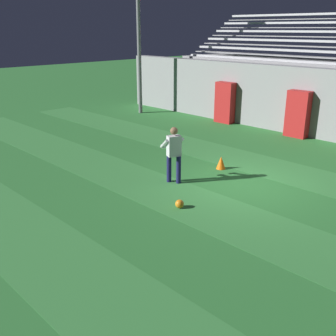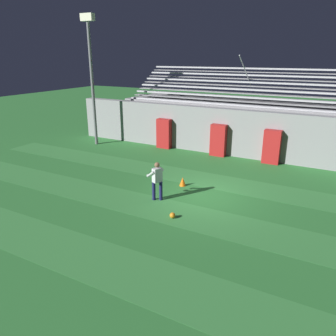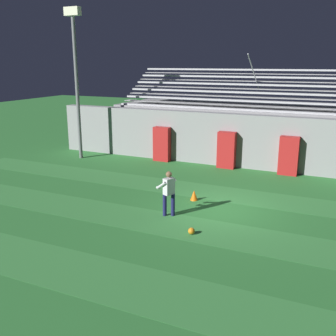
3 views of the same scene
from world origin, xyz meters
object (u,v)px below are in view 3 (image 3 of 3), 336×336
object	(u,v)px
padding_pillar_far_left	(162,144)
traffic_cone	(194,195)
padding_pillar_gate_right	(289,156)
soccer_ball	(191,231)
goalkeeper	(169,191)
padding_pillar_gate_left	(227,150)
floodlight_pole	(76,66)

from	to	relation	value
padding_pillar_far_left	traffic_cone	size ratio (longest dim) A/B	4.56
padding_pillar_gate_right	traffic_cone	distance (m)	6.17
padding_pillar_far_left	soccer_ball	xyz separation A→B (m)	(5.07, -8.49, -0.85)
goalkeeper	traffic_cone	size ratio (longest dim) A/B	3.98
padding_pillar_gate_left	floodlight_pole	xyz separation A→B (m)	(-8.32, -1.34, 4.22)
goalkeeper	padding_pillar_gate_right	bearing A→B (deg)	66.72
padding_pillar_far_left	soccer_ball	world-z (taller)	padding_pillar_far_left
padding_pillar_gate_left	traffic_cone	size ratio (longest dim) A/B	4.56
soccer_ball	traffic_cone	distance (m)	3.27
padding_pillar_gate_right	padding_pillar_far_left	size ratio (longest dim) A/B	1.00
floodlight_pole	goalkeeper	size ratio (longest dim) A/B	4.92
soccer_ball	traffic_cone	world-z (taller)	traffic_cone
floodlight_pole	traffic_cone	xyz separation A→B (m)	(8.58, -4.06, -4.97)
floodlight_pole	soccer_ball	size ratio (longest dim) A/B	37.38
traffic_cone	padding_pillar_far_left	bearing A→B (deg)	126.48
floodlight_pole	traffic_cone	size ratio (longest dim) A/B	19.58
padding_pillar_gate_right	soccer_ball	bearing A→B (deg)	-102.04
padding_pillar_gate_left	traffic_cone	xyz separation A→B (m)	(0.26, -5.40, -0.75)
floodlight_pole	padding_pillar_gate_right	bearing A→B (deg)	6.67
padding_pillar_far_left	traffic_cone	world-z (taller)	padding_pillar_far_left
padding_pillar_gate_right	goalkeeper	size ratio (longest dim) A/B	1.15
goalkeeper	soccer_ball	distance (m)	1.97
padding_pillar_gate_left	padding_pillar_gate_right	world-z (taller)	same
padding_pillar_gate_left	padding_pillar_gate_right	distance (m)	3.15
padding_pillar_gate_right	goalkeeper	bearing A→B (deg)	-113.28
floodlight_pole	goalkeeper	bearing A→B (deg)	-35.75
soccer_ball	traffic_cone	xyz separation A→B (m)	(-1.08, 3.09, 0.10)
goalkeeper	padding_pillar_far_left	bearing A→B (deg)	116.99
padding_pillar_far_left	floodlight_pole	size ratio (longest dim) A/B	0.23
floodlight_pole	traffic_cone	bearing A→B (deg)	-25.33
soccer_ball	floodlight_pole	bearing A→B (deg)	143.50
padding_pillar_far_left	floodlight_pole	xyz separation A→B (m)	(-4.58, -1.34, 4.22)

